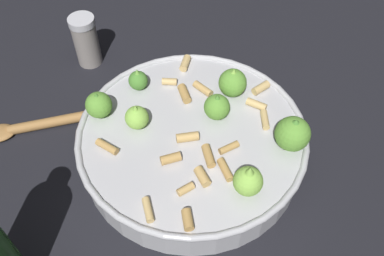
% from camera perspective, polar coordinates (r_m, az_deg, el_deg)
% --- Properties ---
extents(ground_plane, '(2.40, 2.40, 0.00)m').
position_cam_1_polar(ground_plane, '(0.63, 0.00, -3.59)').
color(ground_plane, black).
extents(cooking_pan, '(0.32, 0.32, 0.11)m').
position_cam_1_polar(cooking_pan, '(0.61, 0.20, -1.69)').
color(cooking_pan, '#B7B7BC').
rests_on(cooking_pan, ground).
extents(pepper_shaker, '(0.04, 0.04, 0.09)m').
position_cam_1_polar(pepper_shaker, '(0.77, -14.04, 11.30)').
color(pepper_shaker, gray).
rests_on(pepper_shaker, ground).
extents(wooden_spoon, '(0.09, 0.21, 0.02)m').
position_cam_1_polar(wooden_spoon, '(0.70, -19.52, 0.46)').
color(wooden_spoon, '#9E703D').
rests_on(wooden_spoon, ground).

